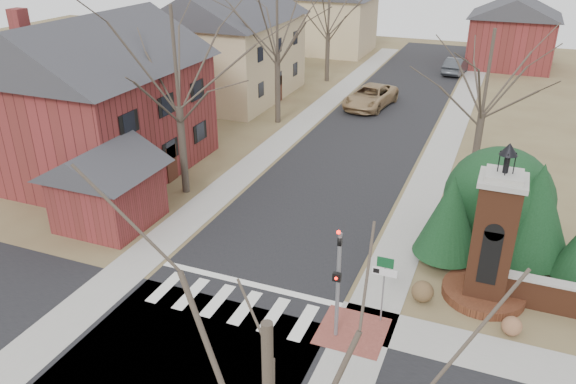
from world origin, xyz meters
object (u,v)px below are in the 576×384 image
at_px(traffic_signal_pole, 338,275).
at_px(distant_car, 456,66).
at_px(brick_gate_monument, 491,249).
at_px(sign_post, 384,277).
at_px(pickup_truck, 370,97).

distance_m(traffic_signal_pole, distant_car, 41.86).
relative_size(traffic_signal_pole, brick_gate_monument, 0.69).
height_order(sign_post, pickup_truck, sign_post).
xyz_separation_m(pickup_truck, distant_car, (5.00, 14.09, -0.07)).
bearing_deg(sign_post, traffic_signal_pole, -132.43).
relative_size(sign_post, pickup_truck, 0.44).
xyz_separation_m(brick_gate_monument, pickup_truck, (-10.60, 23.31, -1.30)).
relative_size(traffic_signal_pole, sign_post, 1.64).
height_order(traffic_signal_pole, distant_car, traffic_signal_pole).
bearing_deg(pickup_truck, brick_gate_monument, -57.84).
height_order(pickup_truck, distant_car, pickup_truck).
xyz_separation_m(sign_post, pickup_truck, (-7.19, 26.31, -1.09)).
distance_m(brick_gate_monument, pickup_truck, 25.64).
bearing_deg(brick_gate_monument, pickup_truck, 114.46).
height_order(sign_post, distant_car, sign_post).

